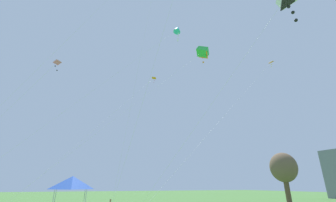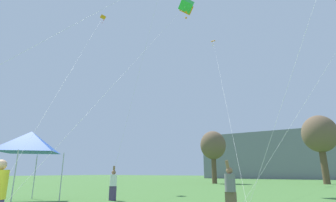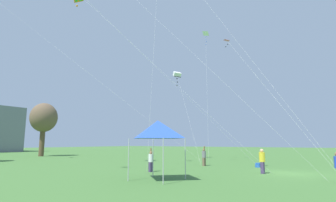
# 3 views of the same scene
# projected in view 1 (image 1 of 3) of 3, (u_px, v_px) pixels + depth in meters

# --- Properties ---
(tree_near_right) EXTENTS (3.44, 3.44, 6.94)m
(tree_near_right) POSITION_uv_depth(u_px,v_px,m) (284.00, 168.00, 29.88)
(tree_near_right) COLOR brown
(tree_near_right) RESTS_ON ground
(festival_tent) EXTENTS (2.73, 2.73, 3.55)m
(festival_tent) POSITION_uv_depth(u_px,v_px,m) (72.00, 183.00, 19.74)
(festival_tent) COLOR #B7B7BC
(festival_tent) RESTS_ON ground
(kite_orange_delta_2) EXTENTS (11.29, 25.35, 21.22)m
(kite_orange_delta_2) POSITION_uv_depth(u_px,v_px,m) (270.00, 63.00, 34.87)
(kite_orange_delta_2) COLOR silver
(kite_orange_delta_2) RESTS_ON ground
(kite_cyan_diamond_3) EXTENTS (1.13, 17.43, 18.81)m
(kite_cyan_diamond_3) POSITION_uv_depth(u_px,v_px,m) (177.00, 30.00, 23.71)
(kite_cyan_diamond_3) COLOR silver
(kite_cyan_diamond_3) RESTS_ON ground
(kite_orange_delta_4) EXTENTS (12.09, 14.23, 17.45)m
(kite_orange_delta_4) POSITION_uv_depth(u_px,v_px,m) (152.00, 79.00, 31.98)
(kite_orange_delta_4) COLOR silver
(kite_orange_delta_4) RESTS_ON ground
(kite_green_box_5) EXTENTS (4.90, 18.30, 18.35)m
(kite_green_box_5) POSITION_uv_depth(u_px,v_px,m) (203.00, 52.00, 26.55)
(kite_green_box_5) COLOR silver
(kite_green_box_5) RESTS_ON ground
(kite_pink_delta_8) EXTENTS (3.38, 7.64, 10.89)m
(kite_pink_delta_8) POSITION_uv_depth(u_px,v_px,m) (54.00, 65.00, 15.45)
(kite_pink_delta_8) COLOR silver
(kite_pink_delta_8) RESTS_ON ground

